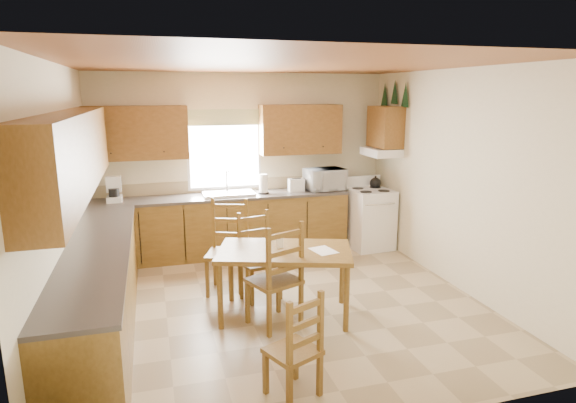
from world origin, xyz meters
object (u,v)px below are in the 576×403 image
object	(u,v)px
dining_table	(285,283)
chair_far_left	(260,257)
stove	(370,219)
microwave	(325,179)
chair_far_right	(227,248)
chair_near_left	(293,344)
chair_near_right	(274,274)

from	to	relation	value
dining_table	chair_far_left	distance (m)	0.58
stove	microwave	bearing A→B (deg)	153.97
chair_far_right	chair_near_left	bearing A→B (deg)	-64.39
stove	chair_far_left	size ratio (longest dim) A/B	0.90
stove	chair_near_right	bearing A→B (deg)	-139.08
stove	chair_near_left	world-z (taller)	stove
chair_far_left	dining_table	bearing A→B (deg)	-86.47
chair_near_left	stove	bearing A→B (deg)	-147.84
microwave	dining_table	world-z (taller)	microwave
chair_far_left	chair_far_right	size ratio (longest dim) A/B	0.90
microwave	dining_table	distance (m)	2.64
chair_far_left	stove	bearing A→B (deg)	21.47
chair_far_left	chair_far_right	world-z (taller)	chair_far_right
microwave	chair_far_right	distance (m)	2.31
chair_near_right	chair_far_right	bearing A→B (deg)	-93.63
microwave	chair_near_right	distance (m)	2.83
chair_far_left	chair_far_right	bearing A→B (deg)	130.36
chair_near_left	chair_far_left	world-z (taller)	chair_far_left
stove	chair_near_right	world-z (taller)	chair_near_right
microwave	chair_near_right	size ratio (longest dim) A/B	0.49
stove	chair_near_right	xyz separation A→B (m)	(-2.10, -2.12, 0.11)
stove	chair_far_right	size ratio (longest dim) A/B	0.81
microwave	chair_near_left	distance (m)	4.00
dining_table	chair_near_left	distance (m)	1.45
stove	dining_table	world-z (taller)	stove
chair_near_right	dining_table	bearing A→B (deg)	-155.37
dining_table	chair_near_right	distance (m)	0.30
chair_near_right	chair_far_right	distance (m)	1.04
microwave	chair_far_left	distance (m)	2.26
chair_near_left	chair_far_right	world-z (taller)	chair_far_right
stove	chair_far_right	bearing A→B (deg)	-159.40
chair_near_right	chair_near_left	bearing A→B (deg)	60.26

